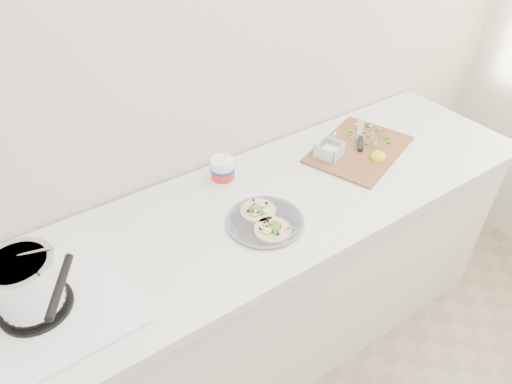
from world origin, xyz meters
TOP-DOWN VIEW (x-y plane):
  - counter at (0.00, 1.43)m, footprint 2.44×0.66m
  - stove at (-0.74, 1.39)m, footprint 0.51×0.47m
  - taco_plate at (0.01, 1.33)m, footprint 0.27×0.27m
  - tub at (0.01, 1.61)m, footprint 0.09×0.09m
  - cutboard at (0.59, 1.48)m, footprint 0.53×0.45m

SIDE VIEW (x-z plane):
  - counter at x=0.00m, z-range 0.00..0.90m
  - taco_plate at x=0.01m, z-range 0.90..0.94m
  - cutboard at x=0.59m, z-range 0.88..0.95m
  - tub at x=0.01m, z-range 0.86..1.07m
  - stove at x=-0.74m, z-range 0.86..1.10m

